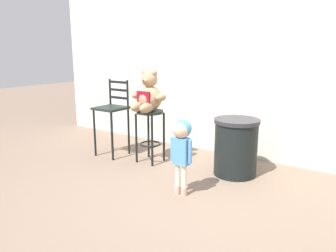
# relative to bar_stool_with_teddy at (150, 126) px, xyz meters

# --- Properties ---
(ground_plane) EXTENTS (24.00, 24.00, 0.00)m
(ground_plane) POSITION_rel_bar_stool_with_teddy_xyz_m (1.15, -0.71, -0.54)
(ground_plane) COLOR #7E6857
(building_wall) EXTENTS (7.80, 0.30, 3.44)m
(building_wall) POSITION_rel_bar_stool_with_teddy_xyz_m (1.15, 1.12, 1.18)
(building_wall) COLOR silver
(building_wall) RESTS_ON ground_plane
(bar_stool_with_teddy) EXTENTS (0.38, 0.38, 0.76)m
(bar_stool_with_teddy) POSITION_rel_bar_stool_with_teddy_xyz_m (0.00, 0.00, 0.00)
(bar_stool_with_teddy) COLOR #1E2925
(bar_stool_with_teddy) RESTS_ON ground_plane
(teddy_bear) EXTENTS (0.54, 0.49, 0.58)m
(teddy_bear) POSITION_rel_bar_stool_with_teddy_xyz_m (0.00, -0.03, 0.44)
(teddy_bear) COLOR tan
(teddy_bear) RESTS_ON bar_stool_with_teddy
(child_walking) EXTENTS (0.28, 0.22, 0.87)m
(child_walking) POSITION_rel_bar_stool_with_teddy_xyz_m (0.98, -0.70, 0.09)
(child_walking) COLOR #CEA395
(child_walking) RESTS_ON ground_plane
(trash_bin) EXTENTS (0.58, 0.58, 0.75)m
(trash_bin) POSITION_rel_bar_stool_with_teddy_xyz_m (1.23, 0.22, -0.17)
(trash_bin) COLOR black
(trash_bin) RESTS_ON ground_plane
(bar_chair_empty) EXTENTS (0.43, 0.43, 1.16)m
(bar_chair_empty) POSITION_rel_bar_stool_with_teddy_xyz_m (-0.68, -0.06, 0.14)
(bar_chair_empty) COLOR #1E2925
(bar_chair_empty) RESTS_ON ground_plane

